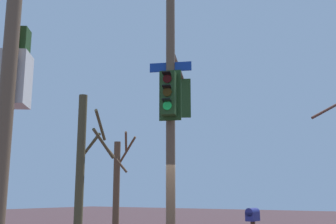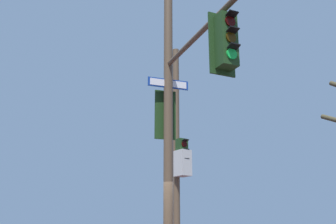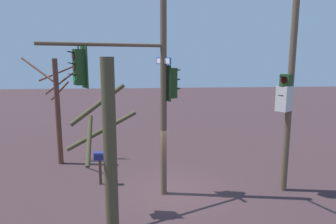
{
  "view_description": "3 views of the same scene",
  "coord_description": "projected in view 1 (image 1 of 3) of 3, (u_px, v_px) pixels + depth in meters",
  "views": [
    {
      "loc": [
        5.36,
        -8.32,
        1.77
      ],
      "look_at": [
        0.01,
        -0.04,
        3.77
      ],
      "focal_mm": 43.68,
      "sensor_mm": 36.0,
      "label": 1
    },
    {
      "loc": [
        -0.62,
        10.04,
        1.35
      ],
      "look_at": [
        -0.12,
        0.42,
        4.22
      ],
      "focal_mm": 42.94,
      "sensor_mm": 36.0,
      "label": 2
    },
    {
      "loc": [
        -11.21,
        1.01,
        5.2
      ],
      "look_at": [
        -0.29,
        0.13,
        3.22
      ],
      "focal_mm": 32.97,
      "sensor_mm": 36.0,
      "label": 3
    }
  ],
  "objects": [
    {
      "name": "main_signal_pole_assembly",
      "position": [
        167.0,
        67.0,
        11.23
      ],
      "size": [
        3.59,
        5.42,
        9.94
      ],
      "rotation": [
        0.0,
        0.0,
        2.01
      ],
      "color": "brown",
      "rests_on": "ground"
    },
    {
      "name": "secondary_pole_assembly",
      "position": [
        13.0,
        57.0,
        6.72
      ],
      "size": [
        0.69,
        0.77,
        8.24
      ],
      "rotation": [
        0.0,
        0.0,
        2.22
      ],
      "color": "brown",
      "rests_on": "ground"
    },
    {
      "name": "mailbox",
      "position": [
        253.0,
        219.0,
        11.36
      ],
      "size": [
        0.28,
        0.46,
        1.41
      ],
      "rotation": [
        0.0,
        0.0,
        3.05
      ],
      "color": "#4C3823",
      "rests_on": "ground"
    },
    {
      "name": "bare_tree_across_street",
      "position": [
        82.0,
        167.0,
        13.81
      ],
      "size": [
        1.6,
        1.65,
        5.2
      ],
      "color": "#49432A",
      "rests_on": "ground"
    },
    {
      "name": "bare_tree_corner",
      "position": [
        117.0,
        181.0,
        21.43
      ],
      "size": [
        1.63,
        1.82,
        5.07
      ],
      "color": "brown",
      "rests_on": "ground"
    }
  ]
}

